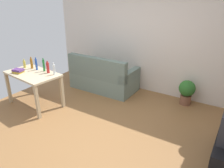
{
  "coord_description": "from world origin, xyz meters",
  "views": [
    {
      "loc": [
        2.14,
        -2.74,
        2.37
      ],
      "look_at": [
        0.1,
        0.5,
        0.75
      ],
      "focal_mm": 35.1,
      "sensor_mm": 36.0,
      "label": 1
    }
  ],
  "objects_px": {
    "couch": "(103,78)",
    "bottle_clear": "(54,69)",
    "bottle_green": "(44,65)",
    "bottle_red": "(48,68)",
    "book_stack": "(18,71)",
    "bottle_squat": "(24,64)",
    "potted_plant": "(187,91)",
    "bottle_amber": "(32,63)",
    "desk": "(33,78)",
    "bottle_blue": "(36,64)"
  },
  "relations": [
    {
      "from": "bottle_squat",
      "to": "bottle_amber",
      "type": "relative_size",
      "value": 0.76
    },
    {
      "from": "bottle_green",
      "to": "bottle_clear",
      "type": "xyz_separation_m",
      "value": [
        0.35,
        -0.04,
        -0.02
      ]
    },
    {
      "from": "bottle_red",
      "to": "desk",
      "type": "bearing_deg",
      "value": -146.51
    },
    {
      "from": "bottle_squat",
      "to": "bottle_clear",
      "type": "bearing_deg",
      "value": 2.05
    },
    {
      "from": "couch",
      "to": "bottle_blue",
      "type": "xyz_separation_m",
      "value": [
        -0.88,
        -1.31,
        0.58
      ]
    },
    {
      "from": "couch",
      "to": "desk",
      "type": "xyz_separation_m",
      "value": [
        -0.8,
        -1.51,
        0.34
      ]
    },
    {
      "from": "couch",
      "to": "bottle_clear",
      "type": "bearing_deg",
      "value": 76.5
    },
    {
      "from": "bottle_blue",
      "to": "bottle_red",
      "type": "xyz_separation_m",
      "value": [
        0.37,
        -0.01,
        -0.01
      ]
    },
    {
      "from": "bottle_clear",
      "to": "book_stack",
      "type": "height_order",
      "value": "bottle_clear"
    },
    {
      "from": "book_stack",
      "to": "desk",
      "type": "bearing_deg",
      "value": 28.77
    },
    {
      "from": "potted_plant",
      "to": "bottle_green",
      "type": "bearing_deg",
      "value": -149.6
    },
    {
      "from": "bottle_blue",
      "to": "book_stack",
      "type": "bearing_deg",
      "value": -118.75
    },
    {
      "from": "desk",
      "to": "bottle_squat",
      "type": "bearing_deg",
      "value": 167.4
    },
    {
      "from": "couch",
      "to": "bottle_squat",
      "type": "distance_m",
      "value": 1.91
    },
    {
      "from": "bottle_red",
      "to": "bottle_green",
      "type": "bearing_deg",
      "value": 168.39
    },
    {
      "from": "desk",
      "to": "potted_plant",
      "type": "height_order",
      "value": "desk"
    },
    {
      "from": "book_stack",
      "to": "bottle_squat",
      "type": "bearing_deg",
      "value": 119.57
    },
    {
      "from": "bottle_clear",
      "to": "bottle_green",
      "type": "bearing_deg",
      "value": 173.86
    },
    {
      "from": "book_stack",
      "to": "potted_plant",
      "type": "bearing_deg",
      "value": 32.21
    },
    {
      "from": "potted_plant",
      "to": "bottle_clear",
      "type": "distance_m",
      "value": 2.93
    },
    {
      "from": "desk",
      "to": "potted_plant",
      "type": "relative_size",
      "value": 2.23
    },
    {
      "from": "bottle_squat",
      "to": "potted_plant",
      "type": "bearing_deg",
      "value": 26.88
    },
    {
      "from": "bottle_green",
      "to": "bottle_red",
      "type": "xyz_separation_m",
      "value": [
        0.16,
        -0.03,
        -0.02
      ]
    },
    {
      "from": "desk",
      "to": "bottle_red",
      "type": "bearing_deg",
      "value": 40.1
    },
    {
      "from": "bottle_amber",
      "to": "book_stack",
      "type": "xyz_separation_m",
      "value": [
        -0.02,
        -0.35,
        -0.08
      ]
    },
    {
      "from": "desk",
      "to": "bottle_blue",
      "type": "xyz_separation_m",
      "value": [
        -0.08,
        0.2,
        0.24
      ]
    },
    {
      "from": "bottle_squat",
      "to": "bottle_clear",
      "type": "relative_size",
      "value": 0.77
    },
    {
      "from": "bottle_green",
      "to": "desk",
      "type": "bearing_deg",
      "value": -120.51
    },
    {
      "from": "couch",
      "to": "bottle_squat",
      "type": "xyz_separation_m",
      "value": [
        -1.23,
        -1.35,
        0.54
      ]
    },
    {
      "from": "potted_plant",
      "to": "bottle_amber",
      "type": "height_order",
      "value": "bottle_amber"
    },
    {
      "from": "couch",
      "to": "bottle_amber",
      "type": "height_order",
      "value": "bottle_amber"
    },
    {
      "from": "bottle_squat",
      "to": "bottle_red",
      "type": "relative_size",
      "value": 0.75
    },
    {
      "from": "potted_plant",
      "to": "bottle_amber",
      "type": "xyz_separation_m",
      "value": [
        -3.1,
        -1.61,
        0.55
      ]
    },
    {
      "from": "couch",
      "to": "bottle_clear",
      "type": "relative_size",
      "value": 6.3
    },
    {
      "from": "bottle_blue",
      "to": "desk",
      "type": "bearing_deg",
      "value": -67.96
    },
    {
      "from": "bottle_amber",
      "to": "bottle_green",
      "type": "relative_size",
      "value": 0.89
    },
    {
      "from": "bottle_amber",
      "to": "bottle_red",
      "type": "height_order",
      "value": "bottle_red"
    },
    {
      "from": "potted_plant",
      "to": "bottle_blue",
      "type": "distance_m",
      "value": 3.4
    },
    {
      "from": "bottle_amber",
      "to": "bottle_green",
      "type": "distance_m",
      "value": 0.38
    },
    {
      "from": "couch",
      "to": "desk",
      "type": "height_order",
      "value": "couch"
    },
    {
      "from": "bottle_amber",
      "to": "book_stack",
      "type": "relative_size",
      "value": 1.12
    },
    {
      "from": "couch",
      "to": "bottle_green",
      "type": "xyz_separation_m",
      "value": [
        -0.67,
        -1.28,
        0.59
      ]
    },
    {
      "from": "bottle_amber",
      "to": "book_stack",
      "type": "height_order",
      "value": "bottle_amber"
    },
    {
      "from": "bottle_red",
      "to": "bottle_clear",
      "type": "height_order",
      "value": "bottle_red"
    },
    {
      "from": "bottle_squat",
      "to": "book_stack",
      "type": "bearing_deg",
      "value": -60.43
    },
    {
      "from": "bottle_clear",
      "to": "bottle_amber",
      "type": "bearing_deg",
      "value": 178.42
    },
    {
      "from": "bottle_clear",
      "to": "book_stack",
      "type": "relative_size",
      "value": 1.1
    },
    {
      "from": "desk",
      "to": "potted_plant",
      "type": "distance_m",
      "value": 3.4
    },
    {
      "from": "couch",
      "to": "bottle_clear",
      "type": "distance_m",
      "value": 1.47
    },
    {
      "from": "bottle_blue",
      "to": "book_stack",
      "type": "xyz_separation_m",
      "value": [
        -0.19,
        -0.34,
        -0.09
      ]
    }
  ]
}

